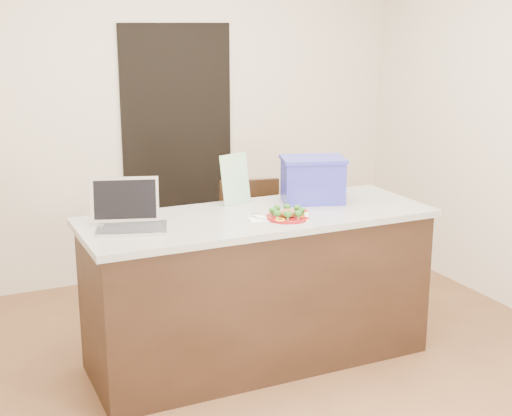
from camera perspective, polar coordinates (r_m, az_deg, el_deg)
name	(u,v)px	position (r m, az deg, el deg)	size (l,w,h in m)	color
ground	(276,376)	(4.28, 1.62, -13.29)	(4.00, 4.00, 0.00)	brown
room_shell	(278,97)	(3.80, 1.80, 8.85)	(4.00, 4.00, 4.00)	white
doorway	(178,152)	(5.74, -6.24, 4.49)	(0.90, 0.02, 2.00)	black
island	(258,288)	(4.29, 0.17, -6.40)	(2.06, 0.76, 0.92)	black
plate	(287,217)	(4.05, 2.52, -0.73)	(0.25, 0.25, 0.02)	maroon
meatballs	(288,213)	(4.05, 2.58, -0.42)	(0.10, 0.10, 0.04)	brown
broccoli	(287,211)	(4.04, 2.53, -0.20)	(0.20, 0.20, 0.04)	#1A4612
pepper_rings	(287,216)	(4.05, 2.52, -0.61)	(0.22, 0.21, 0.01)	yellow
napkin	(261,218)	(4.05, 0.41, -0.82)	(0.14, 0.14, 0.01)	white
fork	(257,217)	(4.05, 0.12, -0.75)	(0.06, 0.14, 0.00)	silver
knife	(267,217)	(4.04, 0.92, -0.75)	(0.09, 0.20, 0.01)	white
yogurt_bottle	(306,217)	(4.01, 4.06, -0.68)	(0.03, 0.03, 0.06)	white
laptop	(128,215)	(3.93, -10.17, -0.52)	(0.43, 0.40, 0.26)	silver
leaflet	(235,179)	(4.36, -1.67, 2.35)	(0.22, 0.00, 0.31)	silver
blue_box	(313,179)	(4.42, 4.56, 2.30)	(0.45, 0.38, 0.28)	#292A96
chair	(256,240)	(4.96, -0.03, -2.56)	(0.49, 0.50, 0.95)	#321D0F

